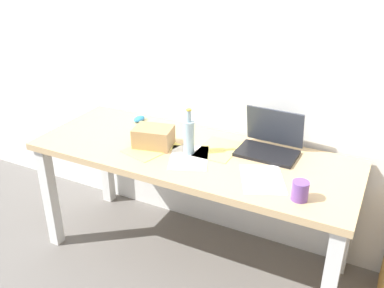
% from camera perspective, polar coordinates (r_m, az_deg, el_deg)
% --- Properties ---
extents(ground_plane, '(8.00, 8.00, 0.00)m').
position_cam_1_polar(ground_plane, '(2.85, 0.00, -14.70)').
color(ground_plane, slate).
extents(back_wall, '(5.20, 0.08, 2.60)m').
position_cam_1_polar(back_wall, '(2.59, 4.22, 13.53)').
color(back_wall, white).
rests_on(back_wall, ground).
extents(desk, '(1.88, 0.70, 0.75)m').
position_cam_1_polar(desk, '(2.47, 0.00, -3.11)').
color(desk, tan).
rests_on(desk, ground).
extents(laptop_right, '(0.34, 0.25, 0.24)m').
position_cam_1_polar(laptop_right, '(2.44, 10.45, 0.09)').
color(laptop_right, black).
rests_on(laptop_right, desk).
extents(beer_bottle, '(0.06, 0.06, 0.27)m').
position_cam_1_polar(beer_bottle, '(2.36, -0.42, 1.05)').
color(beer_bottle, '#99B7C1').
rests_on(beer_bottle, desk).
extents(computer_mouse, '(0.06, 0.10, 0.03)m').
position_cam_1_polar(computer_mouse, '(2.85, -7.17, 3.40)').
color(computer_mouse, '#338CC6').
rests_on(computer_mouse, desk).
extents(cardboard_box, '(0.25, 0.20, 0.12)m').
position_cam_1_polar(cardboard_box, '(2.48, -5.22, 0.96)').
color(cardboard_box, tan).
rests_on(cardboard_box, desk).
extents(coffee_mug, '(0.08, 0.08, 0.09)m').
position_cam_1_polar(coffee_mug, '(2.04, 14.38, -6.13)').
color(coffee_mug, '#724799').
rests_on(coffee_mug, desk).
extents(paper_sheet_front_right, '(0.32, 0.36, 0.00)m').
position_cam_1_polar(paper_sheet_front_right, '(2.18, 9.48, -4.71)').
color(paper_sheet_front_right, white).
rests_on(paper_sheet_front_right, desk).
extents(paper_yellow_folder, '(0.28, 0.34, 0.00)m').
position_cam_1_polar(paper_yellow_folder, '(2.48, -5.53, -0.55)').
color(paper_yellow_folder, '#F4E06B').
rests_on(paper_yellow_folder, desk).
extents(paper_sheet_near_back, '(0.21, 0.30, 0.00)m').
position_cam_1_polar(paper_sheet_near_back, '(2.46, 3.57, -0.70)').
color(paper_sheet_near_back, '#F4E06B').
rests_on(paper_sheet_near_back, desk).
extents(paper_sheet_center, '(0.31, 0.35, 0.00)m').
position_cam_1_polar(paper_sheet_center, '(2.36, -0.40, -1.84)').
color(paper_sheet_center, white).
rests_on(paper_sheet_center, desk).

